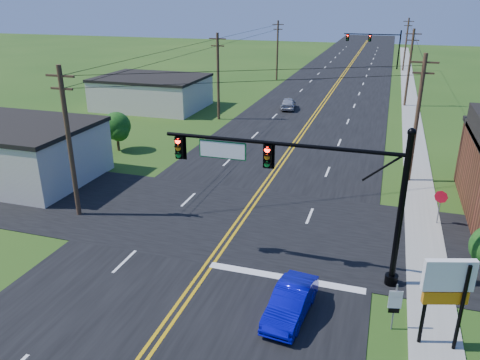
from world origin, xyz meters
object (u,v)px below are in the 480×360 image
(signal_mast_far, at_px, (375,43))
(route_sign, at_px, (395,304))
(blue_car, at_px, (291,303))
(signal_mast_main, at_px, (300,179))
(stop_sign, at_px, (440,200))

(signal_mast_far, xyz_separation_m, route_sign, (4.43, -75.28, -3.31))
(signal_mast_far, height_order, blue_car, signal_mast_far)
(signal_mast_main, distance_m, route_sign, 6.61)
(blue_car, bearing_deg, route_sign, 11.33)
(signal_mast_main, relative_size, stop_sign, 5.29)
(signal_mast_main, relative_size, signal_mast_far, 1.03)
(signal_mast_far, height_order, stop_sign, signal_mast_far)
(signal_mast_main, distance_m, stop_sign, 10.49)
(signal_mast_far, distance_m, blue_car, 75.77)
(blue_car, bearing_deg, signal_mast_main, 103.37)
(blue_car, bearing_deg, stop_sign, 65.21)
(blue_car, xyz_separation_m, stop_sign, (6.45, 10.86, 0.89))
(blue_car, distance_m, route_sign, 4.11)
(signal_mast_far, relative_size, stop_sign, 5.14)
(blue_car, relative_size, stop_sign, 1.84)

